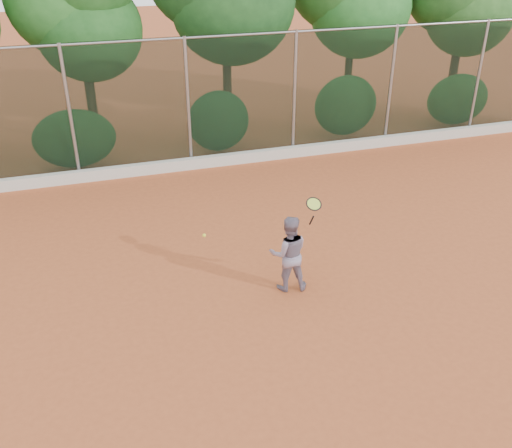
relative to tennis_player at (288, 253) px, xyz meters
name	(u,v)px	position (x,y,z in m)	size (l,w,h in m)	color
ground	(273,312)	(-0.51, -0.65, -0.74)	(80.00, 80.00, 0.00)	#AA4F28
concrete_curb	(193,163)	(-0.51, 6.17, -0.59)	(24.00, 0.20, 0.30)	beige
tennis_player	(288,253)	(0.00, 0.00, 0.00)	(0.72, 0.56, 1.48)	slate
chainlink_fence	(188,101)	(-0.51, 6.35, 1.12)	(24.09, 0.09, 3.50)	black
tennis_racket	(314,206)	(0.37, -0.18, 0.99)	(0.29, 0.28, 0.56)	black
tennis_ball_in_flight	(204,235)	(-1.57, -0.16, 0.73)	(0.06, 0.06, 0.06)	yellow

